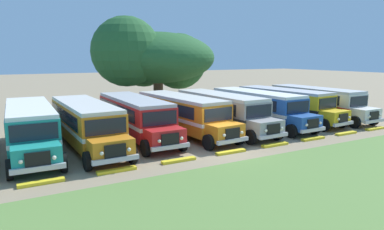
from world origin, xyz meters
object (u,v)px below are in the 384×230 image
broad_shade_tree (153,58)px  parked_bus_slot_3 (135,115)px  parked_bus_slot_1 (30,126)px  parked_bus_slot_7 (285,103)px  parked_bus_slot_6 (258,106)px  parked_bus_slot_5 (222,110)px  parked_bus_slot_4 (183,113)px  parked_bus_slot_8 (317,101)px  parked_bus_slot_2 (86,122)px

broad_shade_tree → parked_bus_slot_3: bearing=-117.6°
parked_bus_slot_1 → parked_bus_slot_7: bearing=92.1°
parked_bus_slot_6 → parked_bus_slot_7: same height
parked_bus_slot_3 → parked_bus_slot_5: 6.88m
parked_bus_slot_1 → parked_bus_slot_5: bearing=90.4°
parked_bus_slot_6 → parked_bus_slot_5: bearing=-90.6°
parked_bus_slot_4 → parked_bus_slot_8: size_ratio=1.01×
parked_bus_slot_2 → broad_shade_tree: 18.01m
parked_bus_slot_6 → parked_bus_slot_8: 7.06m
parked_bus_slot_1 → parked_bus_slot_6: same height
parked_bus_slot_4 → parked_bus_slot_7: size_ratio=1.00×
parked_bus_slot_3 → parked_bus_slot_7: 14.06m
parked_bus_slot_5 → parked_bus_slot_8: size_ratio=1.00×
parked_bus_slot_5 → parked_bus_slot_7: 7.23m
parked_bus_slot_1 → broad_shade_tree: (13.71, 13.72, 4.01)m
parked_bus_slot_5 → parked_bus_slot_7: bearing=92.0°
parked_bus_slot_1 → parked_bus_slot_3: size_ratio=1.00×
parked_bus_slot_2 → parked_bus_slot_6: bearing=89.2°
parked_bus_slot_2 → parked_bus_slot_8: 21.25m
parked_bus_slot_2 → parked_bus_slot_3: same height
parked_bus_slot_2 → broad_shade_tree: bearing=141.5°
parked_bus_slot_3 → parked_bus_slot_6: size_ratio=1.00×
parked_bus_slot_5 → parked_bus_slot_4: bearing=-95.7°
parked_bus_slot_1 → parked_bus_slot_3: same height
parked_bus_slot_6 → parked_bus_slot_4: bearing=-92.9°
parked_bus_slot_3 → parked_bus_slot_2: bearing=-76.2°
parked_bus_slot_5 → parked_bus_slot_7: size_ratio=0.99×
parked_bus_slot_5 → parked_bus_slot_2: bearing=-91.2°
parked_bus_slot_1 → parked_bus_slot_3: (6.82, 0.54, 0.00)m
parked_bus_slot_2 → parked_bus_slot_5: size_ratio=1.00×
parked_bus_slot_4 → parked_bus_slot_1: bearing=-94.8°
parked_bus_slot_2 → parked_bus_slot_4: bearing=91.2°
parked_bus_slot_2 → parked_bus_slot_4: 7.11m
parked_bus_slot_1 → broad_shade_tree: 19.80m
parked_bus_slot_3 → parked_bus_slot_6: same height
parked_bus_slot_7 → parked_bus_slot_3: bearing=-95.9°
parked_bus_slot_2 → parked_bus_slot_7: 17.68m
parked_bus_slot_5 → parked_bus_slot_8: 10.80m
parked_bus_slot_3 → parked_bus_slot_5: size_ratio=1.00×
parked_bus_slot_2 → parked_bus_slot_3: bearing=102.2°
parked_bus_slot_8 → parked_bus_slot_2: bearing=-89.7°
parked_bus_slot_4 → parked_bus_slot_6: (7.09, -0.13, 0.00)m
parked_bus_slot_6 → broad_shade_tree: size_ratio=0.77×
parked_bus_slot_5 → parked_bus_slot_7: same height
parked_bus_slot_7 → parked_bus_slot_6: bearing=-87.9°
parked_bus_slot_2 → parked_bus_slot_6: same height
parked_bus_slot_1 → parked_bus_slot_8: bearing=91.0°
parked_bus_slot_2 → parked_bus_slot_7: size_ratio=0.99×
parked_bus_slot_3 → broad_shade_tree: broad_shade_tree is taller
parked_bus_slot_8 → broad_shade_tree: size_ratio=0.77×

